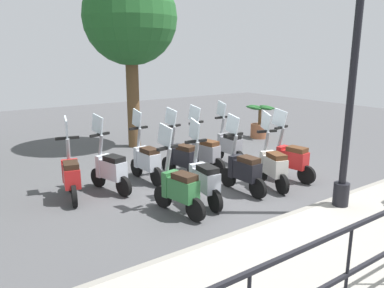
{
  "coord_description": "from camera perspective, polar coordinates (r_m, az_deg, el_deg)",
  "views": [
    {
      "loc": [
        -5.88,
        4.74,
        2.69
      ],
      "look_at": [
        0.2,
        0.5,
        0.9
      ],
      "focal_mm": 35.0,
      "sensor_mm": 36.0,
      "label": 1
    }
  ],
  "objects": [
    {
      "name": "promenade_walkway",
      "position": [
        6.06,
        23.24,
        -13.16
      ],
      "size": [
        2.2,
        20.0,
        0.15
      ],
      "color": "#A39E93",
      "rests_on": "ground_plane"
    },
    {
      "name": "scooter_far_4",
      "position": [
        7.59,
        -12.38,
        -3.65
      ],
      "size": [
        1.21,
        0.52,
        1.54
      ],
      "rotation": [
        0.0,
        0.0,
        0.25
      ],
      "color": "black",
      "rests_on": "ground_plane"
    },
    {
      "name": "tree_distant",
      "position": [
        11.03,
        -9.41,
        18.27
      ],
      "size": [
        2.62,
        2.62,
        4.98
      ],
      "color": "brown",
      "rests_on": "ground_plane"
    },
    {
      "name": "scooter_far_2",
      "position": [
        8.26,
        -1.58,
        -1.93
      ],
      "size": [
        1.22,
        0.49,
        1.54
      ],
      "rotation": [
        0.0,
        0.0,
        0.2
      ],
      "color": "black",
      "rests_on": "ground_plane"
    },
    {
      "name": "scooter_far_0",
      "position": [
        9.41,
        5.6,
        -0.05
      ],
      "size": [
        1.23,
        0.44,
        1.54
      ],
      "rotation": [
        0.0,
        0.0,
        -0.05
      ],
      "color": "black",
      "rests_on": "ground_plane"
    },
    {
      "name": "lamp_post_near",
      "position": [
        6.56,
        23.22,
        8.67
      ],
      "size": [
        0.26,
        0.9,
        4.71
      ],
      "color": "black",
      "rests_on": "promenade_walkway"
    },
    {
      "name": "scooter_near_2",
      "position": [
        7.43,
        7.8,
        -3.82
      ],
      "size": [
        1.23,
        0.44,
        1.54
      ],
      "rotation": [
        0.0,
        0.0,
        0.05
      ],
      "color": "black",
      "rests_on": "ground_plane"
    },
    {
      "name": "scooter_far_5",
      "position": [
        7.4,
        -17.95,
        -4.45
      ],
      "size": [
        1.22,
        0.5,
        1.54
      ],
      "rotation": [
        0.0,
        0.0,
        -0.22
      ],
      "color": "black",
      "rests_on": "ground_plane"
    },
    {
      "name": "scooter_near_3",
      "position": [
        6.81,
        1.74,
        -5.35
      ],
      "size": [
        1.23,
        0.44,
        1.54
      ],
      "rotation": [
        0.0,
        0.0,
        -0.1
      ],
      "color": "black",
      "rests_on": "ground_plane"
    },
    {
      "name": "scooter_near_0",
      "position": [
        8.39,
        14.78,
        -2.13
      ],
      "size": [
        1.23,
        0.46,
        1.54
      ],
      "rotation": [
        0.0,
        0.0,
        0.16
      ],
      "color": "black",
      "rests_on": "ground_plane"
    },
    {
      "name": "scooter_near_1",
      "position": [
        7.82,
        12.13,
        -3.12
      ],
      "size": [
        1.2,
        0.54,
        1.54
      ],
      "rotation": [
        0.0,
        0.0,
        -0.29
      ],
      "color": "black",
      "rests_on": "ground_plane"
    },
    {
      "name": "scooter_far_1",
      "position": [
        8.69,
        1.94,
        -1.15
      ],
      "size": [
        1.22,
        0.48,
        1.54
      ],
      "rotation": [
        0.0,
        0.0,
        0.18
      ],
      "color": "black",
      "rests_on": "ground_plane"
    },
    {
      "name": "scooter_near_4",
      "position": [
        6.39,
        -2.03,
        -6.64
      ],
      "size": [
        1.23,
        0.47,
        1.54
      ],
      "rotation": [
        0.0,
        0.0,
        0.17
      ],
      "color": "black",
      "rests_on": "ground_plane"
    },
    {
      "name": "ground_plane",
      "position": [
        8.02,
        3.77,
        -6.06
      ],
      "size": [
        28.0,
        28.0,
        0.0
      ],
      "primitive_type": "plane",
      "color": "#4C4C4F"
    },
    {
      "name": "potted_palm",
      "position": [
        12.46,
        10.24,
        2.97
      ],
      "size": [
        1.06,
        0.66,
        1.05
      ],
      "color": "#9E5B3D",
      "rests_on": "ground_plane"
    },
    {
      "name": "scooter_far_3",
      "position": [
        8.09,
        -7.01,
        -2.35
      ],
      "size": [
        1.23,
        0.44,
        1.54
      ],
      "rotation": [
        0.0,
        0.0,
        0.06
      ],
      "color": "black",
      "rests_on": "ground_plane"
    }
  ]
}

